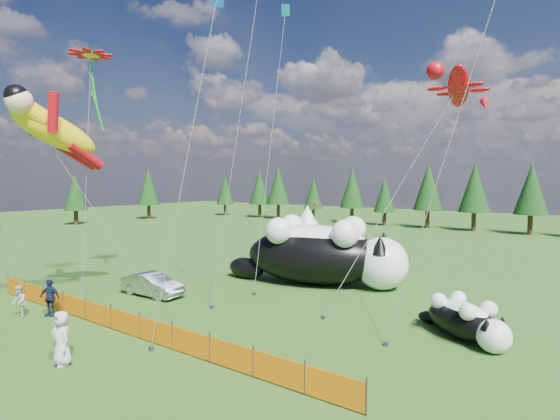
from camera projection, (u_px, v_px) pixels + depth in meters
ground at (180, 316)px, 20.86m from camera, size 160.00×160.00×0.00m
safety_fence at (125, 322)px, 18.39m from camera, size 22.06×0.06×1.10m
tree_line at (444, 199)px, 56.99m from camera, size 90.00×4.00×8.00m
festival_tents at (537, 227)px, 46.71m from camera, size 50.00×3.20×2.80m
cat_large at (323, 253)px, 26.93m from camera, size 11.45×6.33×4.22m
cat_small at (465, 320)px, 17.72m from camera, size 4.20×3.40×1.73m
car at (153, 285)px, 24.41m from camera, size 3.93×1.55×1.27m
spectator_b at (19, 302)px, 20.48m from camera, size 0.86×0.68×1.54m
spectator_c at (50, 298)px, 20.78m from camera, size 1.17×0.91×1.78m
spectator_e at (62, 338)px, 15.26m from camera, size 0.99×0.68×1.93m
superhero_kite at (55, 131)px, 21.77m from camera, size 5.75×6.42×11.66m
gecko_kite at (458, 87)px, 25.57m from camera, size 5.73×13.45×15.71m
flower_kite at (91, 58)px, 24.47m from camera, size 3.82×3.84×13.73m
diamond_kite_a at (257, 3)px, 24.75m from camera, size 0.98×5.22×18.31m
diamond_kite_c at (215, 10)px, 18.34m from camera, size 0.82×4.16×15.09m
diamond_kite_d at (284, 23)px, 29.60m from camera, size 2.91×6.82×19.34m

